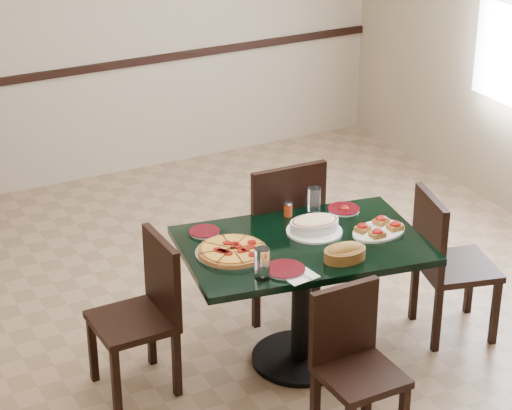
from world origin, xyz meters
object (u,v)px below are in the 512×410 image
chair_near (353,358)px  chair_left (145,307)px  main_table (302,272)px  chair_far (279,228)px  chair_right (445,258)px  pepperoni_pizza (232,251)px  bruschetta_platter (379,229)px  lasagna_casserole (314,225)px  bread_basket (345,252)px

chair_near → chair_left: size_ratio=0.93×
main_table → chair_far: 0.56m
chair_near → chair_right: bearing=29.0°
pepperoni_pizza → bruschetta_platter: bruschetta_platter is taller
main_table → pepperoni_pizza: bearing=-178.6°
chair_near → chair_left: (-0.74, 0.87, 0.04)m
chair_right → lasagna_casserole: bearing=90.3°
chair_far → chair_near: (-0.26, -1.21, -0.12)m
chair_left → pepperoni_pizza: 0.55m
chair_far → chair_left: bearing=21.1°
chair_far → chair_left: (-0.99, -0.34, -0.08)m
chair_right → chair_left: bearing=94.4°
lasagna_casserole → bread_basket: bread_basket is taller
chair_near → main_table: bearing=81.2°
chair_far → bread_basket: bearing=87.7°
bread_basket → chair_right: bearing=11.6°
chair_left → lasagna_casserole: bearing=82.0°
main_table → chair_left: size_ratio=1.63×
main_table → chair_far: bearing=83.4°
main_table → chair_near: chair_near is taller
bread_basket → main_table: bearing=110.2°
main_table → lasagna_casserole: 0.27m
chair_far → bruschetta_platter: 0.72m
main_table → bruschetta_platter: bearing=-2.8°
main_table → pepperoni_pizza: 0.44m
main_table → chair_left: (-0.84, 0.20, -0.09)m
chair_near → chair_left: bearing=130.1°
chair_right → chair_left: 1.74m
main_table → bruschetta_platter: (0.42, -0.09, 0.21)m
chair_near → lasagna_casserole: 0.85m
chair_right → pepperoni_pizza: bearing=96.8°
chair_right → pepperoni_pizza: (-1.27, 0.18, 0.27)m
chair_far → chair_near: chair_far is taller
chair_far → bruschetta_platter: size_ratio=2.75×
chair_right → bruschetta_platter: size_ratio=2.45×
chair_left → lasagna_casserole: (0.95, -0.12, 0.32)m
main_table → chair_near: 0.69m
main_table → chair_far: size_ratio=1.41×
chair_right → bruschetta_platter: bearing=101.1°
chair_far → chair_right: chair_far is taller
bruschetta_platter → lasagna_casserole: bearing=141.6°
chair_far → chair_left: size_ratio=1.16×
chair_far → pepperoni_pizza: size_ratio=2.56×
pepperoni_pizza → chair_left: bearing=162.7°
chair_left → chair_far: bearing=108.3°
main_table → bread_basket: (0.09, -0.27, 0.22)m
chair_right → pepperoni_pizza: 1.31m
chair_left → lasagna_casserole: size_ratio=2.81×
chair_left → bread_basket: (0.93, -0.46, 0.31)m
main_table → chair_near: size_ratio=1.75×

